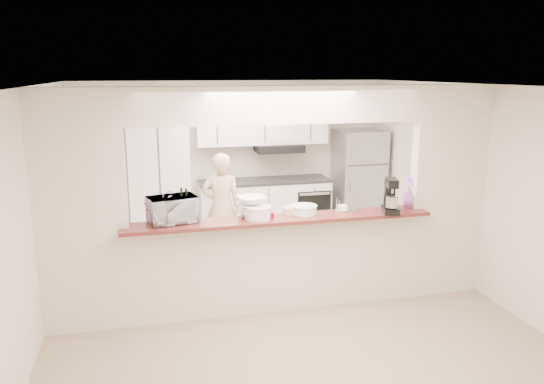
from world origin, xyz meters
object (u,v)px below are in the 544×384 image
object	(u,v)px
person	(221,208)
refrigerator	(358,181)
toaster_oven	(172,209)
stand_mixer	(391,197)

from	to	relation	value
person	refrigerator	bearing A→B (deg)	-153.96
toaster_oven	stand_mixer	xyz separation A→B (m)	(2.40, -0.19, 0.04)
stand_mixer	person	size ratio (longest dim) A/B	0.25
refrigerator	person	size ratio (longest dim) A/B	1.10
refrigerator	toaster_oven	distance (m)	4.14
stand_mixer	toaster_oven	bearing A→B (deg)	175.55
refrigerator	person	distance (m)	2.62
toaster_oven	stand_mixer	size ratio (longest dim) A/B	1.26
stand_mixer	person	distance (m)	2.53
refrigerator	stand_mixer	world-z (taller)	refrigerator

